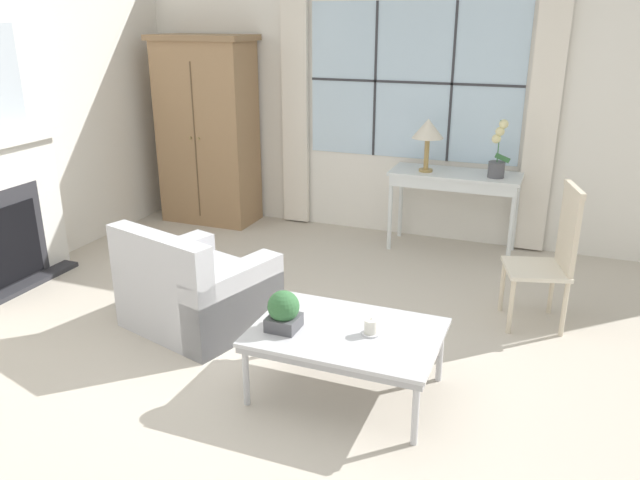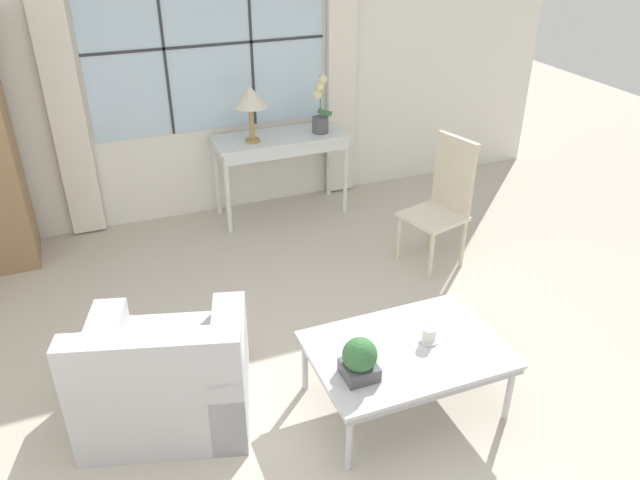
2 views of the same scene
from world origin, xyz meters
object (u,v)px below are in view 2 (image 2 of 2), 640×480
pillar_candle (429,336)px  armchair_upholstered (167,378)px  potted_orchid (320,112)px  potted_plant_small (360,359)px  table_lamp (250,98)px  coffee_table (406,353)px  console_table (280,145)px  side_chair_wooden (444,197)px

pillar_candle → armchair_upholstered: bearing=163.5°
potted_orchid → armchair_upholstered: bearing=-129.5°
armchair_upholstered → potted_plant_small: armchair_upholstered is taller
table_lamp → coffee_table: table_lamp is taller
potted_orchid → console_table: bearing=172.3°
armchair_upholstered → console_table: bearing=57.3°
potted_plant_small → potted_orchid: bearing=72.5°
potted_plant_small → pillar_candle: size_ratio=2.22×
potted_orchid → coffee_table: (-0.54, -2.74, -0.60)m
coffee_table → console_table: bearing=86.9°
armchair_upholstered → coffee_table: (1.35, -0.45, 0.12)m
armchair_upholstered → pillar_candle: (1.50, -0.44, 0.21)m
potted_orchid → potted_plant_small: 3.03m
console_table → coffee_table: bearing=-93.1°
pillar_candle → potted_orchid: bearing=82.0°
side_chair_wooden → coffee_table: 1.83m
console_table → table_lamp: 0.57m
side_chair_wooden → coffee_table: (-1.12, -1.43, -0.21)m
console_table → table_lamp: (-0.28, -0.06, 0.49)m
console_table → armchair_upholstered: 2.82m
table_lamp → coffee_table: (0.13, -2.73, -0.81)m
console_table → side_chair_wooden: bearing=-54.6°
console_table → table_lamp: bearing=-167.9°
potted_orchid → armchair_upholstered: size_ratio=0.48×
console_table → potted_plant_small: bearing=-100.0°
potted_orchid → side_chair_wooden: 1.48m
potted_orchid → pillar_candle: (-0.39, -2.74, -0.52)m
table_lamp → potted_plant_small: (-0.23, -2.85, -0.65)m
pillar_candle → coffee_table: bearing=-178.0°
table_lamp → potted_orchid: size_ratio=0.94×
table_lamp → armchair_upholstered: bearing=-118.2°
console_table → potted_plant_small: console_table is taller
potted_plant_small → coffee_table: bearing=18.1°
armchair_upholstered → potted_plant_small: 1.18m
console_table → pillar_candle: (-0.00, -2.79, -0.23)m
potted_orchid → armchair_upholstered: 3.06m
console_table → table_lamp: table_lamp is taller
potted_plant_small → pillar_candle: potted_plant_small is taller
console_table → side_chair_wooden: (0.96, -1.36, -0.11)m
console_table → pillar_candle: bearing=-90.0°
potted_orchid → table_lamp: bearing=-179.3°
table_lamp → side_chair_wooden: bearing=-46.2°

